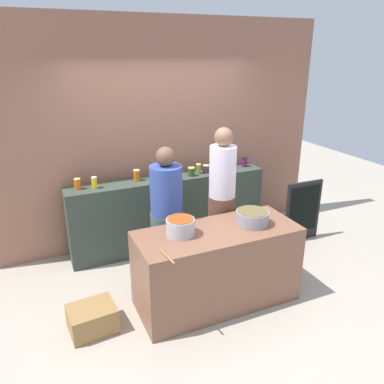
% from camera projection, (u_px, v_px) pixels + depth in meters
% --- Properties ---
extents(ground, '(12.00, 12.00, 0.00)m').
position_uv_depth(ground, '(204.00, 286.00, 4.44)').
color(ground, '#ABA08F').
extents(storefront_wall, '(4.80, 0.12, 3.00)m').
position_uv_depth(storefront_wall, '(159.00, 135.00, 5.15)').
color(storefront_wall, '#98644F').
rests_on(storefront_wall, ground).
extents(display_shelf, '(2.70, 0.36, 1.00)m').
position_uv_depth(display_shelf, '(170.00, 212.00, 5.20)').
color(display_shelf, '#354237').
rests_on(display_shelf, ground).
extents(prep_table, '(1.70, 0.70, 0.86)m').
position_uv_depth(prep_table, '(217.00, 267.00, 4.03)').
color(prep_table, brown).
rests_on(prep_table, ground).
extents(preserve_jar_0, '(0.08, 0.08, 0.13)m').
position_uv_depth(preserve_jar_0, '(77.00, 184.00, 4.59)').
color(preserve_jar_0, '#E35F10').
rests_on(preserve_jar_0, display_shelf).
extents(preserve_jar_1, '(0.07, 0.07, 0.14)m').
position_uv_depth(preserve_jar_1, '(94.00, 183.00, 4.62)').
color(preserve_jar_1, yellow).
rests_on(preserve_jar_1, display_shelf).
extents(preserve_jar_2, '(0.09, 0.09, 0.14)m').
position_uv_depth(preserve_jar_2, '(137.00, 175.00, 4.89)').
color(preserve_jar_2, '#CE6015').
rests_on(preserve_jar_2, display_shelf).
extents(preserve_jar_3, '(0.07, 0.07, 0.10)m').
position_uv_depth(preserve_jar_3, '(153.00, 175.00, 4.94)').
color(preserve_jar_3, '#53225E').
rests_on(preserve_jar_3, display_shelf).
extents(preserve_jar_4, '(0.08, 0.08, 0.11)m').
position_uv_depth(preserve_jar_4, '(167.00, 174.00, 4.98)').
color(preserve_jar_4, '#2E4627').
rests_on(preserve_jar_4, display_shelf).
extents(preserve_jar_5, '(0.09, 0.09, 0.12)m').
position_uv_depth(preserve_jar_5, '(191.00, 172.00, 5.07)').
color(preserve_jar_5, '#2F4920').
rests_on(preserve_jar_5, display_shelf).
extents(preserve_jar_6, '(0.07, 0.07, 0.14)m').
position_uv_depth(preserve_jar_6, '(199.00, 169.00, 5.16)').
color(preserve_jar_6, olive).
rests_on(preserve_jar_6, display_shelf).
extents(preserve_jar_7, '(0.09, 0.09, 0.11)m').
position_uv_depth(preserve_jar_7, '(206.00, 169.00, 5.21)').
color(preserve_jar_7, '#562651').
rests_on(preserve_jar_7, display_shelf).
extents(preserve_jar_8, '(0.08, 0.08, 0.14)m').
position_uv_depth(preserve_jar_8, '(244.00, 162.00, 5.48)').
color(preserve_jar_8, '#591851').
rests_on(preserve_jar_8, display_shelf).
extents(cooking_pot_left, '(0.29, 0.29, 0.17)m').
position_uv_depth(cooking_pot_left, '(180.00, 227.00, 3.76)').
color(cooking_pot_left, '#B7B7BC').
rests_on(cooking_pot_left, prep_table).
extents(cooking_pot_center, '(0.35, 0.35, 0.15)m').
position_uv_depth(cooking_pot_center, '(252.00, 218.00, 3.99)').
color(cooking_pot_center, gray).
rests_on(cooking_pot_center, prep_table).
extents(wooden_spoon, '(0.05, 0.29, 0.02)m').
position_uv_depth(wooden_spoon, '(167.00, 256.00, 3.38)').
color(wooden_spoon, '#9E703D').
rests_on(wooden_spoon, prep_table).
extents(cook_with_tongs, '(0.37, 0.37, 1.64)m').
position_uv_depth(cook_with_tongs, '(167.00, 225.00, 4.26)').
color(cook_with_tongs, '#3F554C').
rests_on(cook_with_tongs, ground).
extents(cook_in_cap, '(0.32, 0.32, 1.78)m').
position_uv_depth(cook_in_cap, '(222.00, 208.00, 4.51)').
color(cook_in_cap, brown).
rests_on(cook_in_cap, ground).
extents(bread_crate, '(0.47, 0.39, 0.26)m').
position_uv_depth(bread_crate, '(92.00, 319.00, 3.70)').
color(bread_crate, olive).
rests_on(bread_crate, ground).
extents(chalkboard_sign, '(0.57, 0.05, 0.88)m').
position_uv_depth(chalkboard_sign, '(303.00, 211.00, 5.36)').
color(chalkboard_sign, black).
rests_on(chalkboard_sign, ground).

